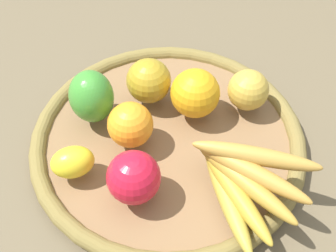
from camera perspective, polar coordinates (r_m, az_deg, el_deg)
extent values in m
plane|color=brown|center=(0.78, 0.00, -2.50)|extent=(2.40, 2.40, 0.00)
cylinder|color=brown|center=(0.77, 0.00, -2.07)|extent=(0.44, 0.44, 0.02)
torus|color=olive|center=(0.76, 0.00, -1.63)|extent=(0.46, 0.46, 0.03)
sphere|color=red|center=(0.65, -4.35, -6.47)|extent=(0.09, 0.09, 0.08)
sphere|color=orange|center=(0.76, 3.44, 4.14)|extent=(0.12, 0.12, 0.08)
sphere|color=orange|center=(0.72, -4.77, 0.16)|extent=(0.10, 0.10, 0.07)
ellipsoid|color=#AB9434|center=(0.67, 7.48, -9.04)|extent=(0.19, 0.05, 0.03)
ellipsoid|color=#B5922C|center=(0.66, 8.44, -8.20)|extent=(0.19, 0.04, 0.03)
ellipsoid|color=#AC8530|center=(0.66, 9.64, -6.94)|extent=(0.18, 0.09, 0.03)
ellipsoid|color=#B68535|center=(0.66, 10.40, -5.64)|extent=(0.17, 0.13, 0.03)
ellipsoid|color=#B48637|center=(0.66, 11.06, -3.71)|extent=(0.13, 0.17, 0.03)
ellipsoid|color=#3C8C2F|center=(0.75, -9.63, 3.71)|extent=(0.09, 0.08, 0.09)
sphere|color=#A58620|center=(0.78, -2.20, 5.78)|extent=(0.10, 0.10, 0.08)
ellipsoid|color=yellow|center=(0.70, -11.93, -4.47)|extent=(0.06, 0.07, 0.05)
sphere|color=gold|center=(0.78, 10.07, 4.50)|extent=(0.08, 0.08, 0.07)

